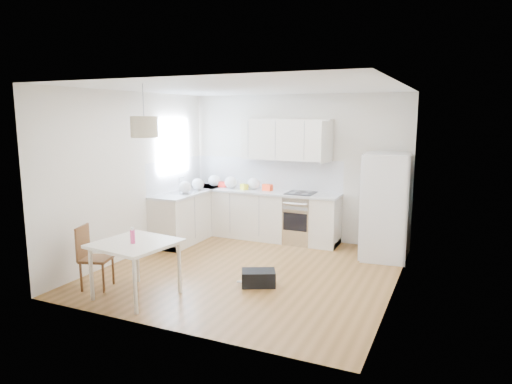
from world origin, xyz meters
TOP-DOWN VIEW (x-y plane):
  - floor at (0.00, 0.00)m, footprint 4.20×4.20m
  - ceiling at (0.00, 0.00)m, footprint 4.20×4.20m
  - wall_back at (0.00, 2.10)m, footprint 4.20×0.00m
  - wall_left at (-2.10, 0.00)m, footprint 0.00×4.20m
  - wall_right at (2.10, 0.00)m, footprint 0.00×4.20m
  - window_glassblock at (-2.09, 1.15)m, footprint 0.02×1.00m
  - cabinets_back at (-0.60, 1.80)m, footprint 3.00×0.60m
  - cabinets_left at (-1.80, 1.20)m, footprint 0.60×1.80m
  - counter_back at (-0.60, 1.80)m, footprint 3.02×0.64m
  - counter_left at (-1.80, 1.20)m, footprint 0.64×1.82m
  - backsplash_back at (-0.60, 2.09)m, footprint 3.00×0.01m
  - backsplash_left at (-2.09, 1.20)m, footprint 0.01×1.80m
  - upper_cabinets at (-0.15, 1.94)m, footprint 1.70×0.32m
  - range_oven at (0.20, 1.80)m, footprint 0.50×0.61m
  - sink at (-1.80, 1.15)m, footprint 0.50×0.80m
  - refrigerator at (1.75, 1.54)m, footprint 0.91×0.94m
  - dining_table at (-0.91, -1.48)m, footprint 1.03×1.03m
  - dining_chair at (-1.58, -1.46)m, footprint 0.46×0.46m
  - drink_bottle at (-0.89, -1.54)m, footprint 0.08×0.08m
  - gym_bag at (0.37, -0.48)m, footprint 0.54×0.47m
  - pendant_lamp at (-0.76, -1.39)m, footprint 0.42×0.42m
  - grocery_bag_a at (-1.62, 1.84)m, footprint 0.26×0.22m
  - grocery_bag_b at (-1.22, 1.79)m, footprint 0.26×0.22m
  - grocery_bag_c at (-0.77, 1.85)m, footprint 0.25×0.21m
  - grocery_bag_d at (-1.71, 1.38)m, footprint 0.24×0.20m
  - grocery_bag_e at (-1.73, 0.95)m, footprint 0.24×0.21m
  - snack_orange at (-0.46, 1.81)m, footprint 0.20×0.14m
  - snack_yellow at (-0.92, 1.75)m, footprint 0.18×0.16m
  - snack_red at (-1.43, 1.85)m, footprint 0.16×0.10m

SIDE VIEW (x-z plane):
  - floor at x=0.00m, z-range 0.00..0.00m
  - gym_bag at x=0.37m, z-range 0.00..0.21m
  - dining_chair at x=-1.58m, z-range 0.00..0.86m
  - cabinets_back at x=-0.60m, z-range 0.00..0.88m
  - cabinets_left at x=-1.80m, z-range 0.00..0.88m
  - range_oven at x=0.20m, z-range 0.00..0.88m
  - dining_table at x=-0.91m, z-range 0.29..1.01m
  - drink_bottle at x=-0.89m, z-range 0.73..0.93m
  - refrigerator at x=1.75m, z-range 0.00..1.72m
  - counter_back at x=-0.60m, z-range 0.88..0.92m
  - counter_left at x=-1.80m, z-range 0.88..0.92m
  - sink at x=-1.80m, z-range 0.84..0.99m
  - snack_yellow at x=-0.92m, z-range 0.92..1.03m
  - snack_red at x=-1.43m, z-range 0.92..1.03m
  - snack_orange at x=-0.46m, z-range 0.92..1.04m
  - grocery_bag_d at x=-1.71m, z-range 0.92..1.14m
  - grocery_bag_e at x=-1.73m, z-range 0.92..1.14m
  - grocery_bag_c at x=-0.77m, z-range 0.92..1.14m
  - grocery_bag_b at x=-1.22m, z-range 0.92..1.15m
  - grocery_bag_a at x=-1.62m, z-range 0.92..1.15m
  - backsplash_back at x=-0.60m, z-range 0.92..1.50m
  - backsplash_left at x=-2.09m, z-range 0.92..1.50m
  - wall_back at x=0.00m, z-range -0.75..3.45m
  - wall_left at x=-2.10m, z-range -0.75..3.45m
  - wall_right at x=2.10m, z-range -0.75..3.45m
  - window_glassblock at x=-2.09m, z-range 1.25..2.25m
  - upper_cabinets at x=-0.15m, z-range 1.50..2.25m
  - pendant_lamp at x=-0.76m, z-range 2.05..2.31m
  - ceiling at x=0.00m, z-range 2.70..2.70m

